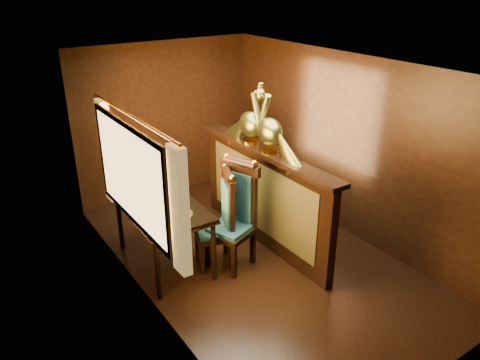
% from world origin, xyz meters
% --- Properties ---
extents(ground, '(5.00, 5.00, 0.00)m').
position_xyz_m(ground, '(0.00, 0.00, 0.00)').
color(ground, black).
rests_on(ground, ground).
extents(room_shell, '(3.04, 5.04, 2.52)m').
position_xyz_m(room_shell, '(-0.09, 0.02, 1.58)').
color(room_shell, black).
rests_on(room_shell, ground).
extents(partition, '(0.26, 2.70, 1.36)m').
position_xyz_m(partition, '(0.32, 0.30, 0.71)').
color(partition, black).
rests_on(partition, ground).
extents(dining_table, '(0.91, 1.44, 1.03)m').
position_xyz_m(dining_table, '(-1.03, 0.59, 0.76)').
color(dining_table, black).
rests_on(dining_table, ground).
extents(chair_left, '(0.66, 0.67, 1.41)m').
position_xyz_m(chair_left, '(-0.23, 0.14, 0.73)').
color(chair_left, black).
rests_on(chair_left, ground).
extents(chair_right, '(0.60, 0.61, 1.29)m').
position_xyz_m(chair_right, '(-0.40, 0.19, 0.67)').
color(chair_right, black).
rests_on(chair_right, ground).
extents(peacock_left, '(0.26, 0.70, 0.84)m').
position_xyz_m(peacock_left, '(0.33, 0.22, 1.78)').
color(peacock_left, '#184A35').
rests_on(peacock_left, partition).
extents(peacock_right, '(0.25, 0.68, 0.81)m').
position_xyz_m(peacock_right, '(0.33, 0.63, 1.76)').
color(peacock_right, '#184A35').
rests_on(peacock_right, partition).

